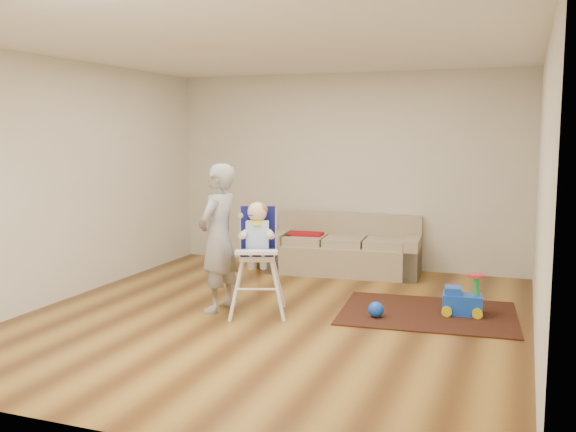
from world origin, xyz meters
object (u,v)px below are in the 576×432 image
(ride_on_toy, at_px, (463,294))
(adult, at_px, (218,238))
(high_chair, at_px, (258,260))
(sofa, at_px, (345,244))
(toy_ball, at_px, (376,309))
(side_table, at_px, (279,250))

(ride_on_toy, bearing_deg, adult, -169.43)
(high_chair, height_order, adult, adult)
(ride_on_toy, distance_m, adult, 2.61)
(sofa, xyz_separation_m, ride_on_toy, (1.69, -1.56, -0.15))
(sofa, bearing_deg, toy_ball, -70.72)
(side_table, xyz_separation_m, adult, (0.19, -2.28, 0.53))
(toy_ball, height_order, adult, adult)
(toy_ball, xyz_separation_m, adult, (-1.64, -0.27, 0.69))
(sofa, height_order, adult, adult)
(high_chair, xyz_separation_m, adult, (-0.45, -0.00, 0.21))
(toy_ball, distance_m, high_chair, 1.31)
(toy_ball, relative_size, adult, 0.10)
(side_table, height_order, high_chair, high_chair)
(sofa, height_order, toy_ball, sofa)
(sofa, distance_m, high_chair, 2.28)
(side_table, height_order, adult, adult)
(sofa, xyz_separation_m, side_table, (-0.95, 0.02, -0.13))
(ride_on_toy, xyz_separation_m, toy_ball, (-0.81, -0.43, -0.14))
(ride_on_toy, bearing_deg, sofa, 131.99)
(side_table, height_order, ride_on_toy, side_table)
(toy_ball, bearing_deg, high_chair, -167.42)
(side_table, xyz_separation_m, ride_on_toy, (2.64, -1.58, -0.02))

